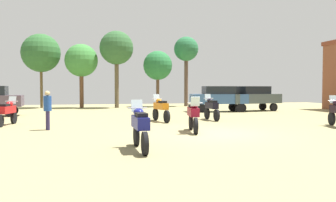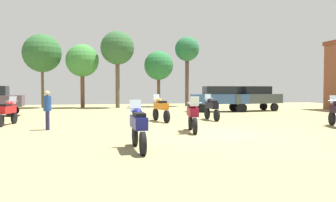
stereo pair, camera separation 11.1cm
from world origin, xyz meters
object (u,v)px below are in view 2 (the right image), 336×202
(motorcycle_4, at_px, (8,111))
(car_1, at_px, (254,97))
(tree_1, at_px, (82,61))
(tree_2, at_px, (42,53))
(motorcycle_1, at_px, (193,115))
(motorcycle_3, at_px, (212,107))
(tree_3, at_px, (159,66))
(car_3, at_px, (219,97))
(motorcycle_2, at_px, (138,126))
(person_1, at_px, (47,107))
(motorcycle_8, at_px, (161,108))
(tree_4, at_px, (187,50))
(tree_6, at_px, (117,49))

(motorcycle_4, relative_size, car_1, 0.48)
(tree_1, relative_size, tree_2, 0.87)
(motorcycle_1, relative_size, motorcycle_3, 1.02)
(motorcycle_1, bearing_deg, car_1, -117.73)
(motorcycle_4, distance_m, tree_3, 18.56)
(tree_2, bearing_deg, car_3, -29.07)
(tree_1, distance_m, tree_3, 7.39)
(motorcycle_2, bearing_deg, tree_3, 76.54)
(motorcycle_3, distance_m, person_1, 9.11)
(car_3, distance_m, tree_2, 17.01)
(motorcycle_1, xyz_separation_m, motorcycle_8, (-0.54, 4.69, 0.01))
(tree_1, relative_size, tree_4, 0.84)
(motorcycle_1, relative_size, tree_4, 0.31)
(car_3, distance_m, tree_1, 13.49)
(motorcycle_4, relative_size, car_3, 0.49)
(motorcycle_2, xyz_separation_m, tree_1, (-2.81, 22.42, 3.66))
(motorcycle_3, bearing_deg, tree_4, 77.57)
(tree_1, xyz_separation_m, tree_4, (10.36, 0.93, 1.30))
(motorcycle_1, xyz_separation_m, motorcycle_2, (-2.70, -3.67, -0.00))
(motorcycle_4, bearing_deg, motorcycle_1, -18.41)
(tree_6, bearing_deg, tree_4, 12.05)
(car_1, relative_size, person_1, 2.60)
(tree_1, height_order, tree_6, tree_6)
(car_3, bearing_deg, motorcycle_8, 143.14)
(tree_4, bearing_deg, tree_6, -167.95)
(motorcycle_3, xyz_separation_m, tree_4, (2.36, 14.80, 4.96))
(motorcycle_8, distance_m, car_1, 11.15)
(motorcycle_2, relative_size, tree_3, 0.41)
(tree_6, bearing_deg, person_1, -103.43)
(motorcycle_2, distance_m, tree_4, 25.04)
(motorcycle_8, relative_size, tree_1, 0.38)
(motorcycle_3, height_order, tree_1, tree_1)
(tree_3, relative_size, tree_4, 0.78)
(motorcycle_4, height_order, tree_4, tree_4)
(tree_4, relative_size, tree_6, 0.99)
(motorcycle_2, bearing_deg, tree_2, 103.36)
(motorcycle_1, distance_m, tree_4, 20.87)
(tree_6, bearing_deg, motorcycle_8, -82.69)
(motorcycle_2, bearing_deg, person_1, 119.04)
(motorcycle_8, bearing_deg, car_1, 25.61)
(motorcycle_4, height_order, tree_6, tree_6)
(car_1, xyz_separation_m, car_3, (-2.98, -0.14, 0.00))
(tree_4, bearing_deg, car_1, -67.29)
(tree_2, xyz_separation_m, tree_4, (14.02, 0.30, 0.60))
(car_1, distance_m, tree_4, 9.97)
(motorcycle_4, height_order, tree_2, tree_2)
(car_1, distance_m, tree_1, 15.91)
(motorcycle_4, relative_size, motorcycle_8, 0.95)
(tree_4, bearing_deg, car_3, -86.93)
(car_1, distance_m, tree_6, 13.23)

